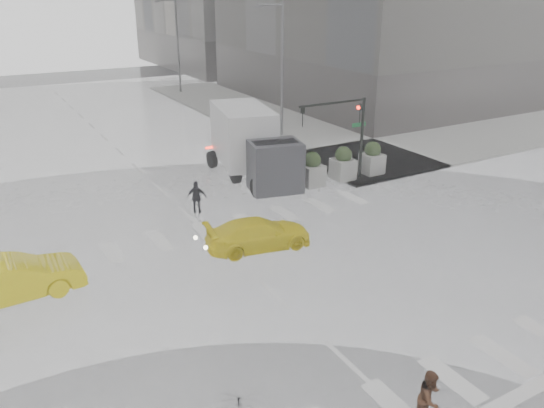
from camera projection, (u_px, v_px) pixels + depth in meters
ground at (274, 295)px, 18.03m from camera, size 120.00×120.00×0.00m
sidewalk_ne at (379, 123)px, 41.08m from camera, size 35.00×35.00×0.15m
road_markings at (274, 295)px, 18.03m from camera, size 18.00×48.00×0.01m
traffic_signal_pole at (348, 124)px, 27.43m from camera, size 4.45×0.42×4.50m
street_lamp_near at (280, 65)px, 35.68m from camera, size 2.15×0.22×9.00m
street_lamp_far at (176, 42)px, 51.78m from camera, size 2.15×0.22×9.00m
planter_west at (312, 170)px, 27.49m from camera, size 1.10×1.10×1.80m
planter_mid at (343, 164)px, 28.41m from camera, size 1.10×1.10×1.80m
planter_east at (372, 159)px, 29.34m from camera, size 1.10×1.10×1.80m
pedestrian_brown at (430, 398)px, 12.41m from camera, size 0.86×0.75×1.50m
pedestrian_far_a at (197, 197)px, 24.42m from camera, size 1.07×0.93×1.56m
pedestrian_far_b at (288, 176)px, 27.05m from camera, size 1.22×0.89×1.69m
taxi_mid at (12, 280)px, 17.52m from camera, size 4.58×1.80×1.48m
taxi_rear at (259, 234)px, 21.11m from camera, size 3.98×2.28×1.23m
box_truck at (251, 143)px, 28.60m from camera, size 2.66×7.09×3.76m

